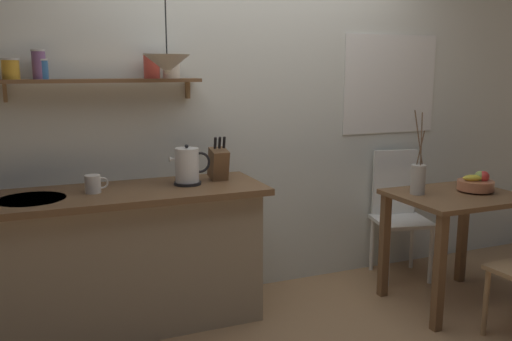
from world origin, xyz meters
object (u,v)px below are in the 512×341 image
at_px(electric_kettle, 188,167).
at_px(coffee_mug_by_sink, 93,184).
at_px(fruit_bowl, 476,183).
at_px(knife_block, 218,163).
at_px(twig_vase, 418,178).
at_px(dining_table, 455,216).
at_px(pendant_lamp, 167,64).
at_px(dining_chair_far, 398,208).

xyz_separation_m(electric_kettle, coffee_mug_by_sink, (-0.57, -0.01, -0.06)).
height_order(fruit_bowl, knife_block, knife_block).
xyz_separation_m(fruit_bowl, electric_kettle, (-1.88, 0.49, 0.16)).
bearing_deg(twig_vase, electric_kettle, 164.70).
xyz_separation_m(dining_table, pendant_lamp, (-1.83, 0.42, 1.00)).
relative_size(electric_kettle, knife_block, 0.92).
distance_m(fruit_bowl, coffee_mug_by_sink, 2.50).
xyz_separation_m(twig_vase, pendant_lamp, (-1.59, 0.32, 0.74)).
relative_size(dining_table, dining_chair_far, 0.83).
height_order(electric_kettle, pendant_lamp, pendant_lamp).
bearing_deg(electric_kettle, twig_vase, -15.30).
bearing_deg(pendant_lamp, coffee_mug_by_sink, 171.25).
distance_m(dining_chair_far, pendant_lamp, 2.14).
bearing_deg(fruit_bowl, dining_table, -178.51).
bearing_deg(twig_vase, dining_table, -21.97).
bearing_deg(dining_table, coffee_mug_by_sink, 167.97).
bearing_deg(knife_block, dining_table, -20.65).
relative_size(dining_table, fruit_bowl, 3.37).
bearing_deg(dining_chair_far, fruit_bowl, -73.97).
height_order(dining_chair_far, electric_kettle, electric_kettle).
distance_m(dining_table, pendant_lamp, 2.13).
bearing_deg(knife_block, dining_chair_far, 1.74).
distance_m(dining_chair_far, twig_vase, 0.66).
distance_m(dining_table, knife_block, 1.63).
distance_m(dining_table, twig_vase, 0.37).
height_order(dining_table, dining_chair_far, dining_chair_far).
distance_m(fruit_bowl, pendant_lamp, 2.20).
bearing_deg(electric_kettle, coffee_mug_by_sink, -178.73).
xyz_separation_m(dining_chair_far, coffee_mug_by_sink, (-2.28, -0.12, 0.40)).
relative_size(dining_chair_far, electric_kettle, 3.69).
distance_m(knife_block, coffee_mug_by_sink, 0.80).
bearing_deg(dining_table, knife_block, 159.35).
xyz_separation_m(electric_kettle, knife_block, (0.22, 0.06, -0.00)).
distance_m(electric_kettle, coffee_mug_by_sink, 0.58).
bearing_deg(coffee_mug_by_sink, knife_block, 5.27).
height_order(dining_chair_far, pendant_lamp, pendant_lamp).
xyz_separation_m(dining_table, dining_chair_far, (-0.00, 0.60, -0.09)).
bearing_deg(dining_chair_far, knife_block, -178.26).
bearing_deg(fruit_bowl, dining_chair_far, 106.03).
height_order(knife_block, pendant_lamp, pendant_lamp).
bearing_deg(fruit_bowl, coffee_mug_by_sink, 168.89).
relative_size(coffee_mug_by_sink, pendant_lamp, 0.23).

